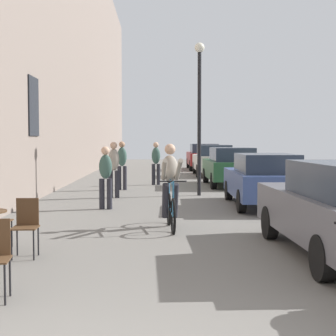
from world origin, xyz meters
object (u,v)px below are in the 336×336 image
object	(u,v)px
pedestrian_mid	(114,166)
pedestrian_far	(122,163)
parked_car_fourth	(213,160)
parked_car_fifth	(203,156)
pedestrian_near	(106,174)
pedestrian_furthest	(156,161)
cafe_chair_mid_toward_street	(26,223)
parked_car_third	(230,166)
cyclist_on_bicycle	(170,188)
street_lamp	(199,99)
parked_car_second	(263,179)

from	to	relation	value
pedestrian_mid	pedestrian_far	bearing A→B (deg)	88.12
parked_car_fourth	parked_car_fifth	size ratio (longest dim) A/B	0.99
pedestrian_near	pedestrian_mid	xyz separation A→B (m)	(-0.01, 2.54, 0.07)
pedestrian_furthest	pedestrian_mid	bearing A→B (deg)	-106.14
parked_car_fifth	cafe_chair_mid_toward_street	bearing A→B (deg)	-101.98
pedestrian_near	parked_car_fourth	size ratio (longest dim) A/B	0.37
cafe_chair_mid_toward_street	pedestrian_near	world-z (taller)	pedestrian_near
pedestrian_far	cafe_chair_mid_toward_street	bearing A→B (deg)	-94.11
pedestrian_far	parked_car_fourth	size ratio (longest dim) A/B	0.40
parked_car_third	parked_car_fifth	xyz separation A→B (m)	(-0.02, 11.00, 0.04)
parked_car_fourth	parked_car_fifth	world-z (taller)	parked_car_fifth
pedestrian_near	parked_car_fourth	world-z (taller)	pedestrian_near
cyclist_on_bicycle	street_lamp	bearing A→B (deg)	79.67
parked_car_second	parked_car_fourth	xyz separation A→B (m)	(-0.02, 11.79, 0.07)
pedestrian_far	parked_car_fifth	world-z (taller)	pedestrian_far
parked_car_third	parked_car_fourth	size ratio (longest dim) A/B	0.96
pedestrian_far	parked_car_second	distance (m)	6.18
street_lamp	parked_car_third	size ratio (longest dim) A/B	1.15
street_lamp	parked_car_fifth	world-z (taller)	street_lamp
street_lamp	parked_car_fourth	distance (m)	9.45
parked_car_fourth	pedestrian_near	bearing A→B (deg)	-108.84
cafe_chair_mid_toward_street	parked_car_fourth	distance (m)	18.15
cafe_chair_mid_toward_street	cyclist_on_bicycle	bearing A→B (deg)	47.33
street_lamp	parked_car_fourth	bearing A→B (deg)	80.74
cyclist_on_bicycle	parked_car_fourth	size ratio (longest dim) A/B	0.40
pedestrian_near	parked_car_fifth	bearing A→B (deg)	76.61
pedestrian_mid	parked_car_fifth	xyz separation A→B (m)	(4.18, 14.97, -0.16)
parked_car_second	pedestrian_furthest	bearing A→B (deg)	113.74
parked_car_fifth	pedestrian_furthest	bearing A→B (deg)	-105.36
parked_car_second	parked_car_fifth	size ratio (longest dim) A/B	0.91
pedestrian_furthest	parked_car_second	xyz separation A→B (m)	(2.90, -6.60, -0.23)
street_lamp	cyclist_on_bicycle	bearing A→B (deg)	-100.33
cafe_chair_mid_toward_street	parked_car_fifth	size ratio (longest dim) A/B	0.20
parked_car_third	parked_car_fourth	distance (m)	5.70
cyclist_on_bicycle	street_lamp	world-z (taller)	street_lamp
cyclist_on_bicycle	parked_car_fifth	distance (m)	20.49
pedestrian_mid	parked_car_second	bearing A→B (deg)	-26.78
parked_car_third	cafe_chair_mid_toward_street	bearing A→B (deg)	-112.40
pedestrian_furthest	parked_car_second	world-z (taller)	pedestrian_furthest
pedestrian_mid	street_lamp	bearing A→B (deg)	13.09
parked_car_fifth	pedestrian_mid	bearing A→B (deg)	-105.59
parked_car_third	street_lamp	bearing A→B (deg)	-114.14
parked_car_second	parked_car_fifth	world-z (taller)	parked_car_fifth
pedestrian_near	parked_car_fourth	distance (m)	12.91
pedestrian_near	parked_car_fifth	distance (m)	18.01
pedestrian_furthest	street_lamp	size ratio (longest dim) A/B	0.35
cafe_chair_mid_toward_street	parked_car_third	bearing A→B (deg)	67.60
pedestrian_mid	pedestrian_far	distance (m)	2.49
parked_car_second	parked_car_fourth	bearing A→B (deg)	90.11
pedestrian_mid	pedestrian_furthest	bearing A→B (deg)	73.86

